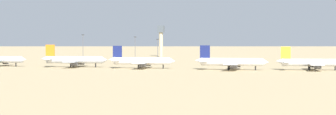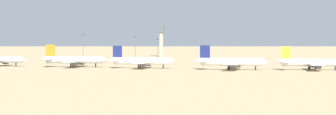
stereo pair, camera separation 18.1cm
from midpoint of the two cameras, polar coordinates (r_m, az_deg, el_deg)
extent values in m
plane|color=tan|center=(334.67, -1.63, -0.96)|extent=(4000.00, 4000.00, 0.00)
pyramid|color=slate|center=(1426.33, -11.08, 3.52)|extent=(355.22, 331.97, 110.60)
pyramid|color=slate|center=(1472.56, 11.15, 3.68)|extent=(335.84, 308.28, 121.42)
cone|color=silver|center=(356.96, -13.12, -0.19)|extent=(2.87, 3.61, 3.57)
cylinder|color=slate|center=(369.52, -14.72, -0.42)|extent=(3.41, 2.12, 2.07)
cylinder|color=black|center=(359.12, -13.84, -0.65)|extent=(0.66, 0.66, 2.07)
cylinder|color=silver|center=(344.57, -8.61, -0.21)|extent=(31.61, 6.84, 3.92)
cone|color=silver|center=(340.52, -5.84, -0.22)|extent=(3.28, 3.99, 3.73)
cone|color=silver|center=(349.38, -11.31, -0.10)|extent=(4.22, 3.69, 3.33)
cube|color=orange|center=(348.23, -10.80, 0.65)|extent=(5.12, 0.97, 6.38)
cube|color=silver|center=(352.12, -10.60, -0.11)|extent=(3.75, 6.93, 0.35)
cube|color=silver|center=(344.64, -10.99, -0.16)|extent=(3.75, 6.93, 0.35)
cube|color=silver|center=(344.34, -8.45, -0.31)|extent=(9.58, 31.87, 0.55)
cylinder|color=slate|center=(351.25, -7.99, -0.48)|extent=(3.72, 2.48, 2.16)
cylinder|color=slate|center=(337.04, -8.61, -0.59)|extent=(3.72, 2.48, 2.16)
cylinder|color=black|center=(341.79, -6.68, -0.73)|extent=(0.69, 0.69, 2.16)
cylinder|color=black|center=(347.35, -8.74, -0.69)|extent=(0.69, 0.69, 2.16)
cylinder|color=black|center=(342.82, -8.95, -0.73)|extent=(0.69, 0.69, 2.16)
cylinder|color=white|center=(328.52, -2.42, -0.32)|extent=(30.53, 5.50, 3.80)
cone|color=white|center=(325.76, 0.44, -0.34)|extent=(3.05, 3.76, 3.61)
cone|color=white|center=(332.05, -5.21, -0.20)|extent=(3.97, 3.44, 3.23)
cube|color=navy|center=(331.15, -4.67, 0.56)|extent=(4.95, 0.75, 6.17)
cube|color=white|center=(334.99, -4.52, -0.21)|extent=(3.40, 6.61, 0.34)
cube|color=white|center=(327.61, -4.82, -0.27)|extent=(3.40, 6.61, 0.34)
cube|color=white|center=(328.36, -2.25, -0.42)|extent=(8.16, 30.68, 0.53)
cylinder|color=slate|center=(335.23, -1.86, -0.60)|extent=(3.53, 2.28, 2.09)
cylinder|color=slate|center=(321.26, -2.33, -0.71)|extent=(3.53, 2.28, 2.09)
cylinder|color=black|center=(326.64, -0.43, -0.85)|extent=(0.66, 0.66, 2.09)
cylinder|color=black|center=(331.16, -2.58, -0.81)|extent=(0.66, 0.66, 2.09)
cylinder|color=black|center=(326.70, -2.74, -0.85)|extent=(0.66, 0.66, 2.09)
cylinder|color=white|center=(314.72, 5.92, -0.41)|extent=(31.50, 4.24, 3.93)
cone|color=white|center=(313.25, 9.03, -0.43)|extent=(2.99, 3.76, 3.74)
cone|color=white|center=(317.09, 2.85, -0.27)|extent=(3.97, 3.38, 3.34)
cube|color=navy|center=(316.40, 3.44, 0.55)|extent=(5.12, 0.54, 6.39)
cube|color=white|center=(320.44, 3.55, -0.29)|extent=(3.21, 6.72, 0.35)
cube|color=white|center=(312.67, 3.33, -0.34)|extent=(3.21, 6.72, 0.35)
cube|color=white|center=(314.64, 6.10, -0.52)|extent=(6.99, 31.53, 0.55)
cylinder|color=slate|center=(321.92, 6.41, -0.71)|extent=(3.56, 2.20, 2.16)
cylinder|color=slate|center=(307.27, 6.13, -0.83)|extent=(3.56, 2.20, 2.16)
cylinder|color=black|center=(313.74, 8.09, -0.98)|extent=(0.69, 0.69, 2.16)
cylinder|color=black|center=(317.37, 5.70, -0.94)|extent=(0.69, 0.69, 2.16)
cylinder|color=black|center=(312.69, 5.60, -0.98)|extent=(0.69, 0.69, 2.16)
cylinder|color=silver|center=(318.90, 13.17, -0.45)|extent=(30.21, 6.81, 3.75)
cone|color=silver|center=(317.24, 10.25, -0.34)|extent=(4.06, 3.55, 3.19)
cube|color=yellow|center=(317.35, 10.83, 0.44)|extent=(4.89, 0.97, 6.09)
cube|color=silver|center=(321.24, 10.76, -0.35)|extent=(3.64, 6.65, 0.34)
cube|color=silver|center=(313.77, 10.88, -0.41)|extent=(3.64, 6.65, 0.34)
cube|color=silver|center=(319.04, 13.33, -0.55)|extent=(9.42, 30.48, 0.52)
cylinder|color=slate|center=(326.19, 13.34, -0.73)|extent=(3.57, 2.40, 2.06)
cylinder|color=slate|center=(312.27, 13.67, -0.85)|extent=(3.57, 2.40, 2.06)
cylinder|color=black|center=(320.67, 15.18, -0.98)|extent=(0.66, 0.66, 2.06)
cylinder|color=black|center=(321.09, 12.86, -0.95)|extent=(0.66, 0.66, 2.06)
cylinder|color=black|center=(316.64, 12.96, -1.00)|extent=(0.66, 0.66, 2.06)
cylinder|color=#C6B793|center=(510.70, -0.64, 1.21)|extent=(3.20, 3.20, 20.12)
cube|color=#4C5660|center=(510.67, -0.64, 2.65)|extent=(5.20, 5.20, 5.68)
cylinder|color=#59595E|center=(430.95, -7.83, 0.87)|extent=(0.36, 0.36, 17.73)
cube|color=#333333|center=(430.86, -7.84, 2.08)|extent=(1.80, 0.50, 0.50)
cylinder|color=#59595E|center=(426.51, -0.94, 0.67)|extent=(0.36, 0.36, 14.65)
cube|color=#333333|center=(426.40, -0.94, 1.69)|extent=(1.80, 0.50, 0.50)
cylinder|color=#59595E|center=(434.41, -3.03, 0.80)|extent=(0.36, 0.36, 16.29)
cube|color=#333333|center=(434.31, -3.03, 1.91)|extent=(1.80, 0.50, 0.50)
camera|label=1|loc=(0.09, -89.98, 0.00)|focal=66.07mm
camera|label=2|loc=(0.09, 90.02, 0.00)|focal=66.07mm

